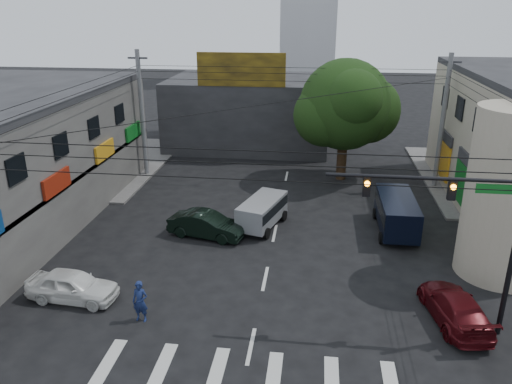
% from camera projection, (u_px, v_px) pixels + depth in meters
% --- Properties ---
extents(ground, '(160.00, 160.00, 0.00)m').
position_uv_depth(ground, '(260.00, 302.00, 21.61)').
color(ground, black).
rests_on(ground, ground).
extents(sidewalk_far_left, '(16.00, 16.00, 0.15)m').
position_uv_depth(sidewalk_far_left, '(66.00, 163.00, 40.39)').
color(sidewalk_far_left, '#514F4C').
rests_on(sidewalk_far_left, ground).
extents(corner_column, '(4.00, 4.00, 8.00)m').
position_uv_depth(corner_column, '(511.00, 195.00, 22.64)').
color(corner_column, '#A0977E').
rests_on(corner_column, ground).
extents(building_far, '(14.00, 10.00, 6.00)m').
position_uv_depth(building_far, '(250.00, 111.00, 45.15)').
color(building_far, '#232326').
rests_on(building_far, ground).
extents(billboard, '(7.00, 0.30, 2.60)m').
position_uv_depth(billboard, '(241.00, 70.00, 39.09)').
color(billboard, olive).
rests_on(billboard, building_far).
extents(street_tree, '(6.40, 6.40, 8.70)m').
position_uv_depth(street_tree, '(345.00, 105.00, 35.00)').
color(street_tree, black).
rests_on(street_tree, ground).
extents(traffic_gantry, '(7.10, 0.35, 7.20)m').
position_uv_depth(traffic_gantry, '(472.00, 218.00, 18.07)').
color(traffic_gantry, black).
rests_on(traffic_gantry, ground).
extents(utility_pole_far_left, '(0.32, 0.32, 9.20)m').
position_uv_depth(utility_pole_far_left, '(142.00, 115.00, 36.06)').
color(utility_pole_far_left, '#59595B').
rests_on(utility_pole_far_left, ground).
extents(utility_pole_far_right, '(0.32, 0.32, 9.20)m').
position_uv_depth(utility_pole_far_right, '(442.00, 123.00, 33.62)').
color(utility_pole_far_right, '#59595B').
rests_on(utility_pole_far_right, ground).
extents(dark_sedan, '(3.34, 4.91, 1.40)m').
position_uv_depth(dark_sedan, '(207.00, 225.00, 27.50)').
color(dark_sedan, black).
rests_on(dark_sedan, ground).
extents(white_compact, '(2.18, 4.21, 1.35)m').
position_uv_depth(white_compact, '(72.00, 286.00, 21.60)').
color(white_compact, white).
rests_on(white_compact, ground).
extents(maroon_sedan, '(3.29, 5.07, 1.30)m').
position_uv_depth(maroon_sedan, '(455.00, 307.00, 20.13)').
color(maroon_sedan, '#44090E').
rests_on(maroon_sedan, ground).
extents(silver_minivan, '(4.83, 3.78, 1.69)m').
position_uv_depth(silver_minivan, '(262.00, 214.00, 28.62)').
color(silver_minivan, '#93949A').
rests_on(silver_minivan, ground).
extents(navy_van, '(5.01, 1.93, 2.00)m').
position_uv_depth(navy_van, '(396.00, 215.00, 28.04)').
color(navy_van, black).
rests_on(navy_van, ground).
extents(traffic_officer, '(0.71, 0.53, 1.78)m').
position_uv_depth(traffic_officer, '(140.00, 301.00, 20.08)').
color(traffic_officer, '#16224E').
rests_on(traffic_officer, ground).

